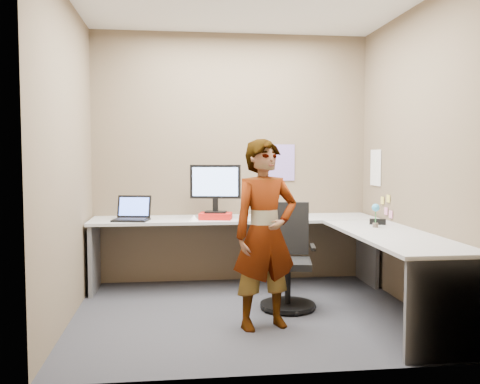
{
  "coord_description": "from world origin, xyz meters",
  "views": [
    {
      "loc": [
        -0.62,
        -4.53,
        1.39
      ],
      "look_at": [
        -0.04,
        0.25,
        1.05
      ],
      "focal_mm": 40.0,
      "sensor_mm": 36.0,
      "label": 1
    }
  ],
  "objects": [
    {
      "name": "sticky_note_c",
      "position": [
        1.49,
        0.48,
        0.8
      ],
      "size": [
        0.01,
        0.07,
        0.07
      ],
      "primitive_type": "cube",
      "color": "pink",
      "rests_on": "wall_right"
    },
    {
      "name": "flower",
      "position": [
        1.18,
        0.08,
        0.87
      ],
      "size": [
        0.07,
        0.07,
        0.22
      ],
      "color": "brown",
      "rests_on": "desk"
    },
    {
      "name": "origami",
      "position": [
        -0.44,
        0.75,
        0.76
      ],
      "size": [
        0.1,
        0.1,
        0.06
      ],
      "primitive_type": "cone",
      "color": "white",
      "rests_on": "desk"
    },
    {
      "name": "sticky_note_a",
      "position": [
        1.49,
        0.55,
        0.95
      ],
      "size": [
        0.01,
        0.07,
        0.07
      ],
      "primitive_type": "cube",
      "color": "#F2E059",
      "rests_on": "wall_right"
    },
    {
      "name": "person",
      "position": [
        0.09,
        -0.37,
        0.76
      ],
      "size": [
        0.63,
        0.5,
        1.51
      ],
      "primitive_type": "imported",
      "rotation": [
        0.0,
        0.0,
        0.29
      ],
      "color": "#999399",
      "rests_on": "ground"
    },
    {
      "name": "stapler",
      "position": [
        1.27,
        0.26,
        0.76
      ],
      "size": [
        0.15,
        0.09,
        0.05
      ],
      "primitive_type": "cube",
      "rotation": [
        0.0,
        0.0,
        -0.39
      ],
      "color": "black",
      "rests_on": "desk"
    },
    {
      "name": "office_chair",
      "position": [
        0.39,
        0.16,
        0.38
      ],
      "size": [
        0.52,
        0.5,
        0.93
      ],
      "rotation": [
        0.0,
        0.0,
        -0.19
      ],
      "color": "black",
      "rests_on": "ground"
    },
    {
      "name": "sticky_note_b",
      "position": [
        1.49,
        0.6,
        0.82
      ],
      "size": [
        0.01,
        0.07,
        0.07
      ],
      "primitive_type": "cube",
      "color": "pink",
      "rests_on": "wall_right"
    },
    {
      "name": "calendar_white",
      "position": [
        1.49,
        0.9,
        1.25
      ],
      "size": [
        0.01,
        0.28,
        0.38
      ],
      "primitive_type": "cube",
      "color": "white",
      "rests_on": "wall_right"
    },
    {
      "name": "calendar_purple",
      "position": [
        0.55,
        1.29,
        1.3
      ],
      "size": [
        0.3,
        0.01,
        0.4
      ],
      "primitive_type": "cube",
      "color": "#846BB7",
      "rests_on": "wall_back"
    },
    {
      "name": "desk",
      "position": [
        0.44,
        0.39,
        0.59
      ],
      "size": [
        2.98,
        2.58,
        0.73
      ],
      "color": "#B0B0B0",
      "rests_on": "ground"
    },
    {
      "name": "wall_right",
      "position": [
        1.5,
        0.0,
        1.35
      ],
      "size": [
        0.0,
        2.7,
        2.7
      ],
      "primitive_type": "plane",
      "rotation": [
        1.57,
        0.0,
        -1.57
      ],
      "color": "brown",
      "rests_on": "ground"
    },
    {
      "name": "trackball_mouse",
      "position": [
        -0.21,
        0.92,
        0.76
      ],
      "size": [
        0.12,
        0.08,
        0.07
      ],
      "color": "#B7B7BC",
      "rests_on": "desk"
    },
    {
      "name": "wall_left",
      "position": [
        -1.5,
        0.0,
        1.35
      ],
      "size": [
        0.0,
        2.7,
        2.7
      ],
      "primitive_type": "plane",
      "rotation": [
        1.57,
        0.0,
        1.57
      ],
      "color": "brown",
      "rests_on": "ground"
    },
    {
      "name": "wall_back",
      "position": [
        0.0,
        1.3,
        1.35
      ],
      "size": [
        3.0,
        0.0,
        3.0
      ],
      "primitive_type": "plane",
      "rotation": [
        1.57,
        0.0,
        0.0
      ],
      "color": "brown",
      "rests_on": "ground"
    },
    {
      "name": "monitor",
      "position": [
        -0.21,
        0.89,
        1.08
      ],
      "size": [
        0.51,
        0.19,
        0.49
      ],
      "rotation": [
        0.0,
        0.0,
        -0.19
      ],
      "color": "black",
      "rests_on": "paper_ream"
    },
    {
      "name": "paper_ream",
      "position": [
        -0.21,
        0.88,
        0.76
      ],
      "size": [
        0.36,
        0.29,
        0.06
      ],
      "primitive_type": "cube",
      "rotation": [
        0.0,
        0.0,
        -0.19
      ],
      "color": "red",
      "rests_on": "desk"
    },
    {
      "name": "laptop",
      "position": [
        -1.05,
        0.88,
        0.79
      ],
      "size": [
        0.39,
        0.35,
        0.24
      ],
      "rotation": [
        0.0,
        0.0,
        -0.2
      ],
      "color": "black",
      "rests_on": "desk"
    },
    {
      "name": "ground",
      "position": [
        0.0,
        0.0,
        0.0
      ],
      "size": [
        3.0,
        3.0,
        0.0
      ],
      "primitive_type": "plane",
      "color": "#27272C",
      "rests_on": "ground"
    },
    {
      "name": "sticky_note_d",
      "position": [
        1.49,
        0.7,
        0.92
      ],
      "size": [
        0.01,
        0.07,
        0.07
      ],
      "primitive_type": "cube",
      "color": "#F2E059",
      "rests_on": "wall_right"
    }
  ]
}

